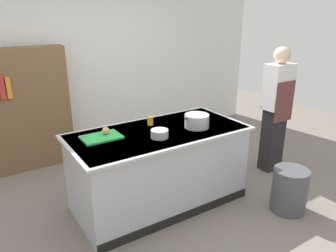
% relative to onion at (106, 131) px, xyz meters
% --- Properties ---
extents(ground_plane, '(10.00, 10.00, 0.00)m').
position_rel_onion_xyz_m(ground_plane, '(0.55, -0.17, -0.96)').
color(ground_plane, slate).
extents(back_wall, '(6.40, 0.12, 3.00)m').
position_rel_onion_xyz_m(back_wall, '(0.55, 1.93, 0.54)').
color(back_wall, white).
rests_on(back_wall, ground_plane).
extents(counter_island, '(1.98, 0.98, 0.90)m').
position_rel_onion_xyz_m(counter_island, '(0.55, -0.17, -0.49)').
color(counter_island, '#B7BABF').
rests_on(counter_island, ground_plane).
extents(cutting_board, '(0.40, 0.28, 0.02)m').
position_rel_onion_xyz_m(cutting_board, '(-0.06, -0.03, -0.05)').
color(cutting_board, green).
rests_on(cutting_board, counter_island).
extents(onion, '(0.08, 0.08, 0.08)m').
position_rel_onion_xyz_m(onion, '(0.00, 0.00, 0.00)').
color(onion, tan).
rests_on(onion, cutting_board).
extents(stock_pot, '(0.34, 0.28, 0.15)m').
position_rel_onion_xyz_m(stock_pot, '(0.97, -0.30, 0.02)').
color(stock_pot, '#B7BABF').
rests_on(stock_pot, counter_island).
extents(mixing_bowl, '(0.18, 0.18, 0.09)m').
position_rel_onion_xyz_m(mixing_bowl, '(0.45, -0.34, -0.02)').
color(mixing_bowl, '#B7BABF').
rests_on(mixing_bowl, counter_island).
extents(juice_cup, '(0.07, 0.07, 0.10)m').
position_rel_onion_xyz_m(juice_cup, '(0.57, 0.05, -0.01)').
color(juice_cup, yellow).
rests_on(juice_cup, counter_island).
extents(trash_bin, '(0.39, 0.39, 0.51)m').
position_rel_onion_xyz_m(trash_bin, '(1.69, -1.10, -0.71)').
color(trash_bin, '#4C4C51').
rests_on(trash_bin, ground_plane).
extents(person_chef, '(0.38, 0.25, 1.72)m').
position_rel_onion_xyz_m(person_chef, '(2.33, -0.29, -0.05)').
color(person_chef, black).
rests_on(person_chef, ground_plane).
extents(bookshelf, '(1.10, 0.31, 1.70)m').
position_rel_onion_xyz_m(bookshelf, '(-0.48, 1.63, -0.11)').
color(bookshelf, brown).
rests_on(bookshelf, ground_plane).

